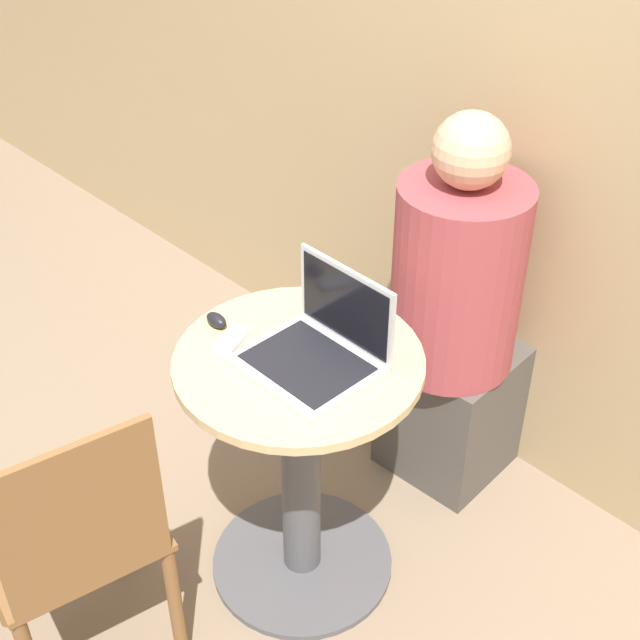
% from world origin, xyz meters
% --- Properties ---
extents(ground_plane, '(12.00, 12.00, 0.00)m').
position_xyz_m(ground_plane, '(0.00, 0.00, 0.00)').
color(ground_plane, '#7F6B56').
extents(back_wall, '(7.00, 0.05, 2.60)m').
position_xyz_m(back_wall, '(0.00, 0.83, 1.30)').
color(back_wall, tan).
rests_on(back_wall, ground_plane).
extents(round_table, '(0.61, 0.61, 0.77)m').
position_xyz_m(round_table, '(0.00, 0.00, 0.45)').
color(round_table, '#4C4C51').
rests_on(round_table, ground_plane).
extents(laptop, '(0.31, 0.27, 0.23)m').
position_xyz_m(laptop, '(0.05, 0.02, 0.81)').
color(laptop, '#B7B7BC').
rests_on(laptop, round_table).
extents(cell_phone, '(0.08, 0.11, 0.02)m').
position_xyz_m(cell_phone, '(-0.16, -0.07, 0.77)').
color(cell_phone, silver).
rests_on(cell_phone, round_table).
extents(computer_mouse, '(0.07, 0.04, 0.04)m').
position_xyz_m(computer_mouse, '(-0.24, -0.06, 0.78)').
color(computer_mouse, black).
rests_on(computer_mouse, round_table).
extents(chair_empty, '(0.47, 0.47, 0.87)m').
position_xyz_m(chair_empty, '(-0.15, -0.59, 0.46)').
color(chair_empty, brown).
rests_on(chair_empty, ground_plane).
extents(person_seated, '(0.38, 0.58, 1.22)m').
position_xyz_m(person_seated, '(0.02, 0.65, 0.51)').
color(person_seated, '#4C4742').
rests_on(person_seated, ground_plane).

